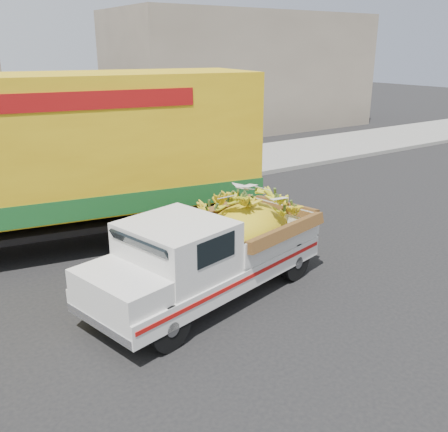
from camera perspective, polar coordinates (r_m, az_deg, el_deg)
ground at (r=7.95m, az=-9.59°, el=-14.46°), size 100.00×100.00×0.00m
curb at (r=14.39m, az=-22.21°, el=0.20°), size 60.00×0.25×0.15m
sidewalk at (r=16.37m, az=-23.88°, el=2.12°), size 60.00×4.00×0.14m
building_right at (r=28.00m, az=2.22°, el=16.10°), size 14.00×6.00×6.00m
pickup_truck at (r=9.08m, az=-0.28°, el=-3.55°), size 4.89×2.69×1.62m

